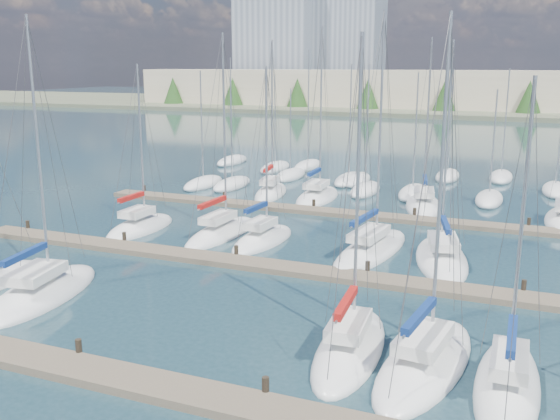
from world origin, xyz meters
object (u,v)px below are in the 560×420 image
at_px(sailboat_e, 425,363).
at_px(sailboat_i, 221,233).
at_px(sailboat_c, 42,293).
at_px(sailboat_o, 317,197).
at_px(sailboat_j, 263,239).
at_px(sailboat_f, 507,385).
at_px(sailboat_l, 441,259).
at_px(sailboat_d, 350,348).
at_px(sailboat_n, 271,193).
at_px(sailboat_k, 371,250).
at_px(sailboat_h, 140,227).
at_px(sailboat_p, 423,205).

bearing_deg(sailboat_e, sailboat_i, 146.18).
bearing_deg(sailboat_c, sailboat_o, 69.32).
relative_size(sailboat_j, sailboat_f, 1.02).
bearing_deg(sailboat_i, sailboat_l, 0.88).
height_order(sailboat_d, sailboat_n, sailboat_n).
distance_m(sailboat_o, sailboat_l, 18.66).
height_order(sailboat_c, sailboat_k, sailboat_k).
bearing_deg(sailboat_n, sailboat_d, -71.81).
bearing_deg(sailboat_n, sailboat_k, -58.38).
bearing_deg(sailboat_c, sailboat_f, -12.30).
relative_size(sailboat_k, sailboat_d, 1.14).
relative_size(sailboat_j, sailboat_c, 0.84).
distance_m(sailboat_h, sailboat_j, 9.26).
height_order(sailboat_j, sailboat_d, sailboat_d).
height_order(sailboat_l, sailboat_e, sailboat_e).
bearing_deg(sailboat_l, sailboat_i, 166.07).
xyz_separation_m(sailboat_l, sailboat_n, (-16.90, 13.98, 0.02)).
distance_m(sailboat_k, sailboat_n, 18.76).
bearing_deg(sailboat_j, sailboat_p, 64.76).
bearing_deg(sailboat_l, sailboat_d, -110.25).
distance_m(sailboat_p, sailboat_n, 13.47).
height_order(sailboat_j, sailboat_l, sailboat_l).
bearing_deg(sailboat_f, sailboat_n, 126.23).
height_order(sailboat_p, sailboat_k, sailboat_k).
height_order(sailboat_p, sailboat_l, sailboat_p).
xyz_separation_m(sailboat_c, sailboat_e, (19.04, -0.33, 0.00)).
bearing_deg(sailboat_j, sailboat_l, 5.36).
bearing_deg(sailboat_e, sailboat_l, 102.64).
distance_m(sailboat_j, sailboat_f, 21.09).
xyz_separation_m(sailboat_p, sailboat_n, (-13.47, 0.01, 0.01)).
bearing_deg(sailboat_d, sailboat_f, -11.22).
bearing_deg(sailboat_n, sailboat_h, -115.12).
height_order(sailboat_o, sailboat_f, sailboat_o).
bearing_deg(sailboat_i, sailboat_d, -45.03).
bearing_deg(sailboat_d, sailboat_e, -6.09).
relative_size(sailboat_d, sailboat_f, 1.13).
bearing_deg(sailboat_h, sailboat_j, 1.66).
distance_m(sailboat_c, sailboat_o, 27.73).
bearing_deg(sailboat_d, sailboat_p, 89.45).
xyz_separation_m(sailboat_c, sailboat_l, (17.72, 13.36, -0.00)).
relative_size(sailboat_i, sailboat_n, 1.00).
xyz_separation_m(sailboat_h, sailboat_f, (24.98, -13.71, 0.01)).
bearing_deg(sailboat_h, sailboat_k, 2.06).
bearing_deg(sailboat_p, sailboat_d, -96.89).
height_order(sailboat_d, sailboat_f, sailboat_d).
bearing_deg(sailboat_o, sailboat_f, -61.79).
bearing_deg(sailboat_j, sailboat_n, 115.11).
distance_m(sailboat_f, sailboat_l, 14.97).
relative_size(sailboat_j, sailboat_i, 0.85).
bearing_deg(sailboat_p, sailboat_f, -85.16).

